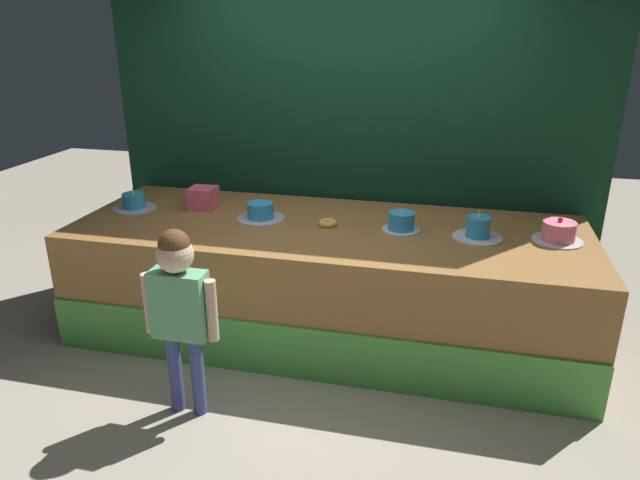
{
  "coord_description": "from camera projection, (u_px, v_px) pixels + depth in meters",
  "views": [
    {
      "loc": [
        0.85,
        -3.1,
        2.2
      ],
      "look_at": [
        0.01,
        0.4,
        0.82
      ],
      "focal_mm": 32.49,
      "sensor_mm": 36.0,
      "label": 1
    }
  ],
  "objects": [
    {
      "name": "cake_left",
      "position": [
        260.0,
        212.0,
        4.21
      ],
      "size": [
        0.35,
        0.35,
        0.12
      ],
      "color": "silver",
      "rests_on": "stage_platform"
    },
    {
      "name": "curtain_backdrop",
      "position": [
        350.0,
        109.0,
        4.53
      ],
      "size": [
        3.92,
        0.08,
        3.08
      ],
      "primitive_type": "cube",
      "color": "#113823",
      "rests_on": "ground_plane"
    },
    {
      "name": "donut",
      "position": [
        328.0,
        223.0,
        4.08
      ],
      "size": [
        0.13,
        0.13,
        0.04
      ],
      "primitive_type": "torus",
      "color": "#F2BF4C",
      "rests_on": "stage_platform"
    },
    {
      "name": "cake_right",
      "position": [
        478.0,
        229.0,
        3.84
      ],
      "size": [
        0.33,
        0.33,
        0.21
      ],
      "color": "silver",
      "rests_on": "stage_platform"
    },
    {
      "name": "pink_box",
      "position": [
        203.0,
        198.0,
        4.44
      ],
      "size": [
        0.2,
        0.19,
        0.16
      ],
      "primitive_type": "cube",
      "rotation": [
        0.0,
        0.0,
        0.01
      ],
      "color": "#F8607F",
      "rests_on": "stage_platform"
    },
    {
      "name": "stage_platform",
      "position": [
        327.0,
        280.0,
        4.23
      ],
      "size": [
        3.61,
        1.34,
        0.83
      ],
      "color": "#9E6B38",
      "rests_on": "ground_plane"
    },
    {
      "name": "cake_far_right",
      "position": [
        558.0,
        232.0,
        3.78
      ],
      "size": [
        0.32,
        0.32,
        0.17
      ],
      "color": "silver",
      "rests_on": "stage_platform"
    },
    {
      "name": "cake_far_left",
      "position": [
        134.0,
        202.0,
        4.44
      ],
      "size": [
        0.32,
        0.32,
        0.17
      ],
      "color": "silver",
      "rests_on": "stage_platform"
    },
    {
      "name": "cake_center",
      "position": [
        401.0,
        222.0,
        3.98
      ],
      "size": [
        0.27,
        0.27,
        0.16
      ],
      "color": "silver",
      "rests_on": "stage_platform"
    },
    {
      "name": "ground_plane",
      "position": [
        305.0,
        378.0,
        3.79
      ],
      "size": [
        12.0,
        12.0,
        0.0
      ],
      "primitive_type": "plane",
      "color": "#ADA38E"
    },
    {
      "name": "child_figure",
      "position": [
        179.0,
        299.0,
        3.22
      ],
      "size": [
        0.45,
        0.2,
        1.15
      ],
      "color": "#3F4C8C",
      "rests_on": "ground_plane"
    }
  ]
}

